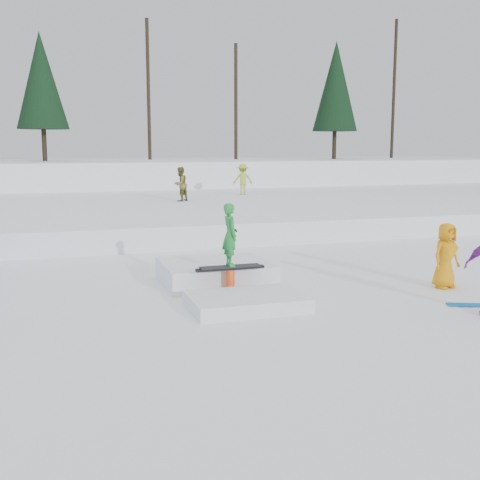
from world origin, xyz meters
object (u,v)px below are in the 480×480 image
object	(u,v)px
walker_olive	(180,184)
spectator_yellow	(446,256)
walker_ygreen	(243,179)
jib_rail_feature	(223,277)

from	to	relation	value
walker_olive	spectator_yellow	size ratio (longest dim) A/B	1.01
walker_ygreen	jib_rail_feature	bearing A→B (deg)	78.17
walker_olive	walker_ygreen	world-z (taller)	walker_ygreen
walker_olive	jib_rail_feature	size ratio (longest dim) A/B	0.36
spectator_yellow	jib_rail_feature	xyz separation A→B (m)	(-5.13, 1.44, -0.48)
walker_ygreen	spectator_yellow	distance (m)	18.41
walker_ygreen	jib_rail_feature	xyz separation A→B (m)	(-6.00, -16.93, -1.31)
walker_olive	walker_ygreen	xyz separation A→B (m)	(3.95, 2.69, 0.01)
walker_ygreen	walker_olive	bearing A→B (deg)	41.98
walker_olive	jib_rail_feature	world-z (taller)	walker_olive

